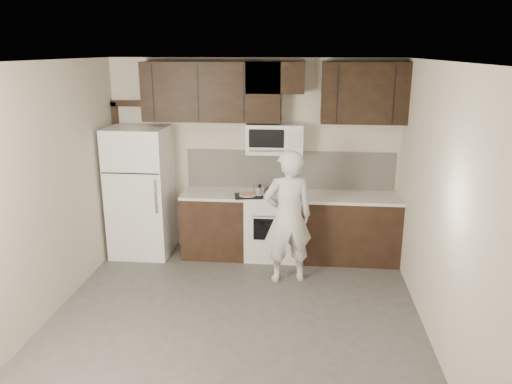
# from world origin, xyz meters

# --- Properties ---
(floor) EXTENTS (4.50, 4.50, 0.00)m
(floor) POSITION_xyz_m (0.00, 0.00, 0.00)
(floor) COLOR #4B4947
(floor) RESTS_ON ground
(back_wall) EXTENTS (4.00, 0.00, 4.00)m
(back_wall) POSITION_xyz_m (0.00, 2.25, 1.35)
(back_wall) COLOR beige
(back_wall) RESTS_ON ground
(ceiling) EXTENTS (4.50, 4.50, 0.00)m
(ceiling) POSITION_xyz_m (0.00, 0.00, 2.70)
(ceiling) COLOR white
(ceiling) RESTS_ON back_wall
(counter_run) EXTENTS (2.95, 0.64, 0.91)m
(counter_run) POSITION_xyz_m (0.60, 1.94, 0.46)
(counter_run) COLOR black
(counter_run) RESTS_ON floor
(stove) EXTENTS (0.76, 0.66, 0.94)m
(stove) POSITION_xyz_m (0.30, 1.94, 0.46)
(stove) COLOR white
(stove) RESTS_ON floor
(backsplash) EXTENTS (2.90, 0.02, 0.54)m
(backsplash) POSITION_xyz_m (0.50, 2.24, 1.18)
(backsplash) COLOR beige
(backsplash) RESTS_ON counter_run
(upper_cabinets) EXTENTS (3.48, 0.35, 0.78)m
(upper_cabinets) POSITION_xyz_m (0.21, 2.08, 2.28)
(upper_cabinets) COLOR black
(upper_cabinets) RESTS_ON back_wall
(microwave) EXTENTS (0.76, 0.42, 0.40)m
(microwave) POSITION_xyz_m (0.30, 2.06, 1.65)
(microwave) COLOR white
(microwave) RESTS_ON upper_cabinets
(refrigerator) EXTENTS (0.80, 0.76, 1.80)m
(refrigerator) POSITION_xyz_m (-1.55, 1.89, 0.90)
(refrigerator) COLOR white
(refrigerator) RESTS_ON floor
(door_trim) EXTENTS (0.50, 0.08, 2.12)m
(door_trim) POSITION_xyz_m (-1.92, 2.21, 1.25)
(door_trim) COLOR black
(door_trim) RESTS_ON floor
(saucepan) EXTENTS (0.31, 0.18, 0.17)m
(saucepan) POSITION_xyz_m (0.12, 1.79, 0.98)
(saucepan) COLOR silver
(saucepan) RESTS_ON stove
(baking_tray) EXTENTS (0.40, 0.33, 0.02)m
(baking_tray) POSITION_xyz_m (-0.03, 1.76, 0.92)
(baking_tray) COLOR black
(baking_tray) RESTS_ON counter_run
(pizza) EXTENTS (0.28, 0.28, 0.02)m
(pizza) POSITION_xyz_m (-0.03, 1.76, 0.94)
(pizza) COLOR #D6B38F
(pizza) RESTS_ON baking_tray
(person) EXTENTS (0.70, 0.55, 1.67)m
(person) POSITION_xyz_m (0.52, 1.19, 0.84)
(person) COLOR silver
(person) RESTS_ON floor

